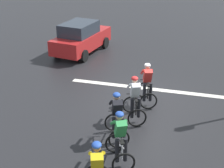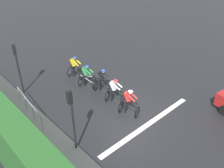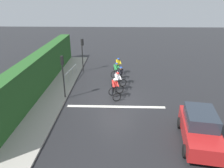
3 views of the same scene
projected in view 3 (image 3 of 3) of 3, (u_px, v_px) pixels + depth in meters
The scene contains 14 objects.
ground_plane at pixel (116, 99), 16.20m from camera, with size 80.00×80.00×0.00m, color black.
sidewalk_kerb at pixel (56, 87), 18.18m from camera, with size 2.80×18.72×0.12m, color #9E998E.
stone_wall_low at pixel (45, 85), 18.14m from camera, with size 0.44×18.72×0.46m, color gray.
hedge_wall at pixel (40, 71), 17.66m from camera, with size 1.10×18.72×2.97m, color #265623.
road_marking_stop_line at pixel (116, 107), 15.12m from camera, with size 7.00×0.30×0.01m, color silver.
cyclist_lead at pixel (118, 66), 21.19m from camera, with size 1.00×1.25×1.66m.
cyclist_second at pixel (116, 71), 19.74m from camera, with size 1.10×1.27×1.66m.
cyclist_mid at pixel (120, 76), 18.66m from camera, with size 1.05×1.26×1.66m.
cyclist_fourth at pixel (117, 82), 17.36m from camera, with size 1.06×1.26×1.66m.
cyclist_trailing at pixel (115, 89), 16.09m from camera, with size 1.01×1.25×1.66m.
car_red at pixel (200, 128), 11.19m from camera, with size 2.35×4.31×1.76m.
traffic_light_near_crossing at pixel (63, 71), 15.54m from camera, with size 0.21×0.31×3.34m.
traffic_light_far_junction at pixel (82, 50), 21.42m from camera, with size 0.26×0.30×3.34m.
pedestrian_railing_kerbside at pixel (71, 72), 19.68m from camera, with size 0.40×3.50×1.03m.
Camera 3 is at (0.15, -14.48, 7.36)m, focal length 33.93 mm.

